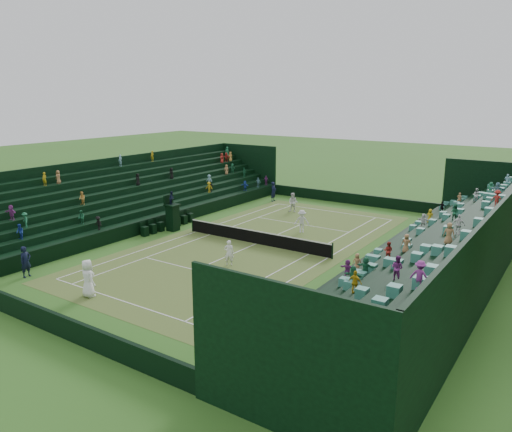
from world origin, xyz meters
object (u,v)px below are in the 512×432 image
object	(u,v)px
tennis_net	(256,237)
player_near_east	(229,253)
player_far_west	(293,203)
player_near_west	(88,278)
umpire_chair	(172,214)
player_far_east	(302,221)

from	to	relation	value
tennis_net	player_near_east	world-z (taller)	player_near_east
tennis_net	player_far_west	xyz separation A→B (m)	(-2.69, 9.78, 0.33)
tennis_net	player_near_west	bearing A→B (deg)	-98.85
umpire_chair	player_far_west	world-z (taller)	umpire_chair
player_near_east	player_far_east	xyz separation A→B (m)	(0.02, 8.99, 0.06)
umpire_chair	player_far_east	xyz separation A→B (m)	(8.37, 5.02, -0.44)
tennis_net	player_far_east	distance (m)	4.59
player_near_west	player_near_east	bearing A→B (deg)	-100.56
player_near_east	player_far_west	world-z (taller)	player_far_west
player_near_east	umpire_chair	bearing A→B (deg)	-59.62
tennis_net	player_near_west	world-z (taller)	player_near_west
tennis_net	player_far_west	size ratio (longest dim) A/B	6.79
player_near_east	player_far_east	world-z (taller)	player_far_east
player_far_east	player_near_east	bearing A→B (deg)	-120.15
player_near_west	player_far_east	distance (m)	17.13
tennis_net	player_far_west	world-z (taller)	player_far_west
tennis_net	player_near_east	bearing A→B (deg)	-76.24
player_far_east	player_far_west	bearing A→B (deg)	95.58
tennis_net	umpire_chair	world-z (taller)	umpire_chair
player_near_east	player_far_west	bearing A→B (deg)	-109.32
player_near_east	tennis_net	bearing A→B (deg)	-110.41
player_far_east	umpire_chair	bearing A→B (deg)	-179.06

